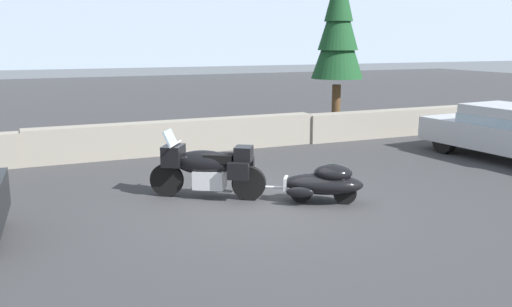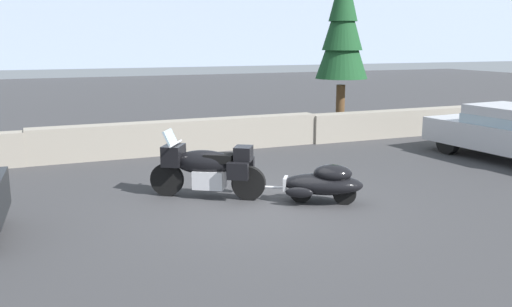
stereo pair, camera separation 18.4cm
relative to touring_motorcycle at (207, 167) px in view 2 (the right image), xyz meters
The scene contains 6 objects.
ground_plane 1.29m from the touring_motorcycle, 52.11° to the right, with size 80.00×80.00×0.00m, color #38383A.
stone_guard_wall 4.61m from the touring_motorcycle, 75.82° to the left, with size 24.00×0.62×0.90m.
distant_ridgeline 94.75m from the touring_motorcycle, 89.58° to the left, with size 240.00×80.00×16.00m, color #99A8BF.
touring_motorcycle is the anchor object (origin of this frame).
car_shaped_trailer 2.28m from the touring_motorcycle, 32.44° to the right, with size 2.05×1.49×0.76m.
pine_tree_tall 9.12m from the touring_motorcycle, 41.69° to the left, with size 1.71×1.71×5.56m.
Camera 2 is at (-3.75, -9.02, 3.02)m, focal length 38.19 mm.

